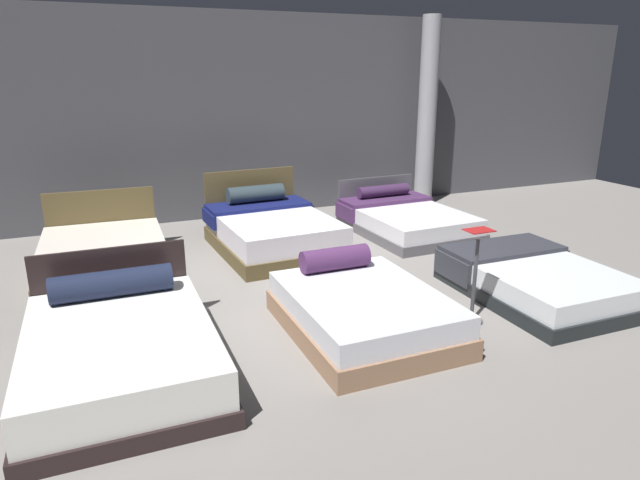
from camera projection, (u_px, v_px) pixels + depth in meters
ground_plane at (307, 283)px, 6.94m from camera, size 18.00×18.00×0.02m
showroom_back_wall at (228, 118)px, 9.60m from camera, size 18.00×0.06×3.50m
bed_0 at (121, 349)px, 4.75m from camera, size 1.59×2.20×0.87m
bed_1 at (363, 310)px, 5.58m from camera, size 1.46×1.91×0.69m
bed_2 at (535, 280)px, 6.47m from camera, size 1.54×2.06×0.44m
bed_3 at (104, 255)px, 7.26m from camera, size 1.66×2.04×0.90m
bed_4 at (272, 231)px, 8.12m from camera, size 1.66×2.15×1.04m
bed_5 at (405, 219)px, 9.05m from camera, size 1.64×2.17×0.74m
price_sign at (474, 287)px, 5.74m from camera, size 0.28×0.24×1.01m
support_pillar at (427, 114)px, 10.49m from camera, size 0.35×0.35×3.50m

